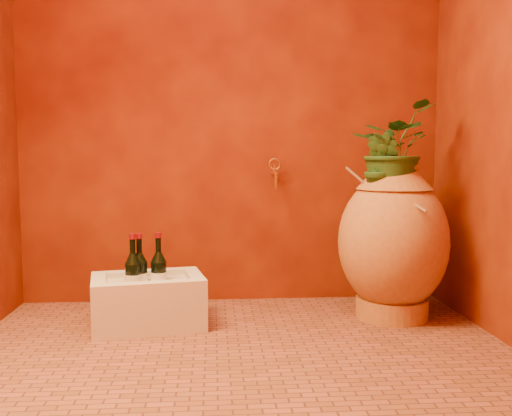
{
  "coord_description": "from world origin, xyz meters",
  "views": [
    {
      "loc": [
        -0.11,
        -2.43,
        0.88
      ],
      "look_at": [
        0.1,
        0.35,
        0.62
      ],
      "focal_mm": 40.0,
      "sensor_mm": 36.0,
      "label": 1
    }
  ],
  "objects": [
    {
      "name": "wine_bottle_a",
      "position": [
        -0.49,
        0.47,
        0.26
      ],
      "size": [
        0.08,
        0.08,
        0.34
      ],
      "color": "black",
      "rests_on": "stone_basin"
    },
    {
      "name": "wall_back",
      "position": [
        0.0,
        1.0,
        1.25
      ],
      "size": [
        2.5,
        0.02,
        2.5
      ],
      "primitive_type": "cube",
      "color": "#501004",
      "rests_on": "ground"
    },
    {
      "name": "wall_tap",
      "position": [
        0.25,
        0.91,
        0.78
      ],
      "size": [
        0.08,
        0.16,
        0.18
      ],
      "color": "#B57629",
      "rests_on": "wall_back"
    },
    {
      "name": "plant_side",
      "position": [
        0.76,
        0.48,
        0.82
      ],
      "size": [
        0.23,
        0.25,
        0.36
      ],
      "primitive_type": "imported",
      "rotation": [
        0.0,
        0.0,
        -1.08
      ],
      "color": "#21491A",
      "rests_on": "amphora"
    },
    {
      "name": "wine_bottle_b",
      "position": [
        -0.4,
        0.48,
        0.27
      ],
      "size": [
        0.08,
        0.08,
        0.34
      ],
      "color": "black",
      "rests_on": "stone_basin"
    },
    {
      "name": "floor",
      "position": [
        0.0,
        0.0,
        0.0
      ],
      "size": [
        2.5,
        2.5,
        0.0
      ],
      "primitive_type": "plane",
      "color": "brown",
      "rests_on": "ground"
    },
    {
      "name": "plant_main",
      "position": [
        0.84,
        0.55,
        0.91
      ],
      "size": [
        0.59,
        0.59,
        0.5
      ],
      "primitive_type": "imported",
      "rotation": [
        0.0,
        0.0,
        0.86
      ],
      "color": "#21491A",
      "rests_on": "amphora"
    },
    {
      "name": "amphora",
      "position": [
        0.85,
        0.54,
        0.42
      ],
      "size": [
        0.77,
        0.77,
        0.84
      ],
      "rotation": [
        0.0,
        0.0,
        0.4
      ],
      "color": "#B87734",
      "rests_on": "floor"
    },
    {
      "name": "stone_basin",
      "position": [
        -0.45,
        0.47,
        0.13
      ],
      "size": [
        0.62,
        0.48,
        0.26
      ],
      "rotation": [
        0.0,
        0.0,
        0.19
      ],
      "color": "beige",
      "rests_on": "floor"
    },
    {
      "name": "wine_bottle_c",
      "position": [
        -0.52,
        0.43,
        0.27
      ],
      "size": [
        0.08,
        0.08,
        0.34
      ],
      "color": "black",
      "rests_on": "stone_basin"
    }
  ]
}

